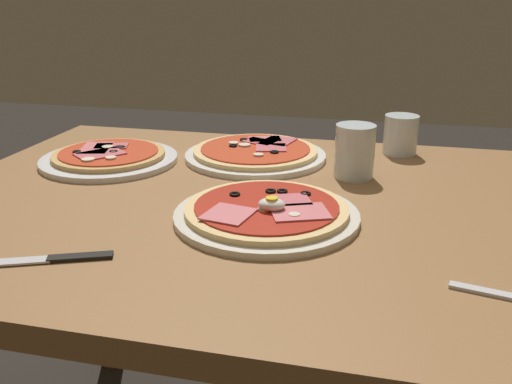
{
  "coord_description": "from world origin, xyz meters",
  "views": [
    {
      "loc": [
        0.25,
        -0.91,
        1.1
      ],
      "look_at": [
        0.04,
        -0.04,
        0.77
      ],
      "focal_mm": 38.81,
      "sensor_mm": 36.0,
      "label": 1
    }
  ],
  "objects_px": {
    "water_glass_far": "(400,137)",
    "knife": "(52,259)",
    "pizza_across_left": "(109,157)",
    "water_glass_near": "(354,155)",
    "fork": "(505,296)",
    "dining_table": "(240,253)",
    "pizza_foreground": "(267,212)",
    "pizza_across_right": "(256,153)"
  },
  "relations": [
    {
      "from": "pizza_across_left",
      "to": "dining_table",
      "type": "bearing_deg",
      "value": -23.81
    },
    {
      "from": "dining_table",
      "to": "fork",
      "type": "xyz_separation_m",
      "value": [
        0.41,
        -0.26,
        0.11
      ]
    },
    {
      "from": "pizza_across_left",
      "to": "water_glass_far",
      "type": "distance_m",
      "value": 0.66
    },
    {
      "from": "pizza_foreground",
      "to": "water_glass_far",
      "type": "distance_m",
      "value": 0.5
    },
    {
      "from": "water_glass_near",
      "to": "knife",
      "type": "xyz_separation_m",
      "value": [
        -0.39,
        -0.47,
        -0.04
      ]
    },
    {
      "from": "pizza_across_left",
      "to": "water_glass_near",
      "type": "height_order",
      "value": "water_glass_near"
    },
    {
      "from": "pizza_foreground",
      "to": "pizza_across_left",
      "type": "height_order",
      "value": "pizza_foreground"
    },
    {
      "from": "knife",
      "to": "water_glass_near",
      "type": "bearing_deg",
      "value": 50.74
    },
    {
      "from": "pizza_across_left",
      "to": "water_glass_far",
      "type": "relative_size",
      "value": 3.32
    },
    {
      "from": "water_glass_near",
      "to": "water_glass_far",
      "type": "bearing_deg",
      "value": 64.81
    },
    {
      "from": "fork",
      "to": "dining_table",
      "type": "bearing_deg",
      "value": 147.57
    },
    {
      "from": "pizza_across_right",
      "to": "knife",
      "type": "xyz_separation_m",
      "value": [
        -0.16,
        -0.55,
        -0.01
      ]
    },
    {
      "from": "pizza_across_left",
      "to": "knife",
      "type": "height_order",
      "value": "pizza_across_left"
    },
    {
      "from": "pizza_foreground",
      "to": "knife",
      "type": "height_order",
      "value": "pizza_foreground"
    },
    {
      "from": "pizza_across_right",
      "to": "knife",
      "type": "relative_size",
      "value": 1.68
    },
    {
      "from": "pizza_across_left",
      "to": "water_glass_near",
      "type": "bearing_deg",
      "value": 2.29
    },
    {
      "from": "pizza_foreground",
      "to": "water_glass_near",
      "type": "height_order",
      "value": "water_glass_near"
    },
    {
      "from": "water_glass_far",
      "to": "knife",
      "type": "bearing_deg",
      "value": -125.59
    },
    {
      "from": "dining_table",
      "to": "water_glass_far",
      "type": "height_order",
      "value": "water_glass_far"
    },
    {
      "from": "pizza_across_left",
      "to": "pizza_across_right",
      "type": "distance_m",
      "value": 0.32
    },
    {
      "from": "pizza_across_right",
      "to": "fork",
      "type": "distance_m",
      "value": 0.67
    },
    {
      "from": "knife",
      "to": "pizza_across_left",
      "type": "bearing_deg",
      "value": 107.83
    },
    {
      "from": "fork",
      "to": "water_glass_far",
      "type": "bearing_deg",
      "value": 101.17
    },
    {
      "from": "fork",
      "to": "knife",
      "type": "relative_size",
      "value": 0.84
    },
    {
      "from": "dining_table",
      "to": "pizza_across_right",
      "type": "relative_size",
      "value": 3.68
    },
    {
      "from": "dining_table",
      "to": "fork",
      "type": "relative_size",
      "value": 7.38
    },
    {
      "from": "pizza_across_left",
      "to": "knife",
      "type": "bearing_deg",
      "value": -72.17
    },
    {
      "from": "water_glass_near",
      "to": "knife",
      "type": "bearing_deg",
      "value": -129.26
    },
    {
      "from": "dining_table",
      "to": "fork",
      "type": "height_order",
      "value": "fork"
    },
    {
      "from": "pizza_across_left",
      "to": "knife",
      "type": "distance_m",
      "value": 0.47
    },
    {
      "from": "pizza_across_right",
      "to": "water_glass_far",
      "type": "relative_size",
      "value": 3.52
    },
    {
      "from": "pizza_foreground",
      "to": "knife",
      "type": "bearing_deg",
      "value": -140.38
    },
    {
      "from": "water_glass_far",
      "to": "knife",
      "type": "distance_m",
      "value": 0.82
    },
    {
      "from": "fork",
      "to": "knife",
      "type": "height_order",
      "value": "knife"
    },
    {
      "from": "pizza_across_left",
      "to": "fork",
      "type": "xyz_separation_m",
      "value": [
        0.74,
        -0.41,
        -0.01
      ]
    },
    {
      "from": "pizza_across_right",
      "to": "pizza_across_left",
      "type": "bearing_deg",
      "value": -161.43
    },
    {
      "from": "dining_table",
      "to": "water_glass_far",
      "type": "xyz_separation_m",
      "value": [
        0.29,
        0.36,
        0.15
      ]
    },
    {
      "from": "water_glass_near",
      "to": "fork",
      "type": "height_order",
      "value": "water_glass_near"
    },
    {
      "from": "pizza_across_right",
      "to": "fork",
      "type": "bearing_deg",
      "value": -49.41
    },
    {
      "from": "pizza_across_right",
      "to": "water_glass_far",
      "type": "height_order",
      "value": "water_glass_far"
    },
    {
      "from": "pizza_across_left",
      "to": "pizza_across_right",
      "type": "bearing_deg",
      "value": 18.57
    },
    {
      "from": "knife",
      "to": "fork",
      "type": "bearing_deg",
      "value": 3.96
    }
  ]
}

